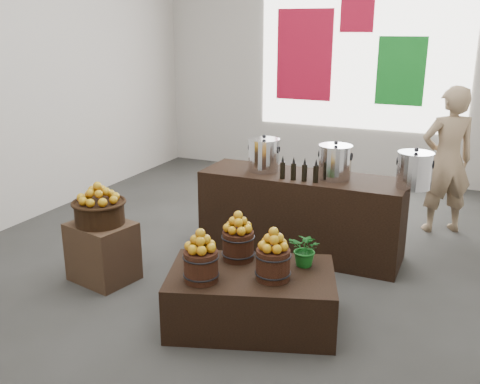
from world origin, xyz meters
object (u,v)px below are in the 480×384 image
at_px(display_table, 251,298).
at_px(shopper, 447,161).
at_px(counter, 301,214).
at_px(stock_pot_right, 414,171).
at_px(crate, 103,251).
at_px(stock_pot_left, 264,156).
at_px(wicker_basket, 100,213).
at_px(stock_pot_center, 335,163).

xyz_separation_m(display_table, shopper, (1.23, 2.85, 0.63)).
relative_size(counter, stock_pot_right, 6.47).
relative_size(stock_pot_right, shopper, 0.19).
xyz_separation_m(crate, stock_pot_left, (1.08, 1.39, 0.74)).
xyz_separation_m(crate, display_table, (1.61, -0.15, -0.06)).
xyz_separation_m(counter, shopper, (1.32, 1.30, 0.43)).
distance_m(stock_pot_left, stock_pot_right, 1.53).
bearing_deg(stock_pot_left, wicker_basket, -127.88).
relative_size(display_table, stock_pot_right, 4.05).
bearing_deg(shopper, stock_pot_right, 51.64).
bearing_deg(counter, stock_pot_right, -0.00).
relative_size(crate, display_table, 0.43).
xyz_separation_m(wicker_basket, stock_pot_left, (1.08, 1.39, 0.35)).
relative_size(stock_pot_center, shopper, 0.19).
bearing_deg(display_table, crate, 155.78).
distance_m(stock_pot_center, stock_pot_right, 0.77).
bearing_deg(crate, stock_pot_right, 28.10).
relative_size(wicker_basket, stock_pot_center, 1.40).
height_order(counter, stock_pot_right, stock_pot_right).
distance_m(crate, shopper, 3.96).
relative_size(crate, stock_pot_right, 1.75).
xyz_separation_m(counter, stock_pot_right, (1.10, 0.00, 0.59)).
height_order(stock_pot_left, shopper, shopper).
relative_size(display_table, counter, 0.63).
bearing_deg(crate, stock_pot_center, 37.02).
distance_m(stock_pot_right, shopper, 1.33).
bearing_deg(shopper, counter, 15.81).
bearing_deg(stock_pot_center, stock_pot_right, 0.16).
distance_m(stock_pot_left, stock_pot_center, 0.77).
relative_size(wicker_basket, counter, 0.22).
bearing_deg(stock_pot_right, stock_pot_left, -179.84).
height_order(display_table, stock_pot_center, stock_pot_center).
distance_m(crate, stock_pot_right, 3.06).
relative_size(display_table, shopper, 0.77).
bearing_deg(display_table, counter, 74.55).
distance_m(crate, counter, 2.06).
distance_m(wicker_basket, shopper, 3.92).
distance_m(counter, shopper, 1.90).
bearing_deg(wicker_basket, counter, 42.63).
bearing_deg(stock_pot_right, wicker_basket, -151.90).
bearing_deg(shopper, stock_pot_left, 7.86).
height_order(wicker_basket, shopper, shopper).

